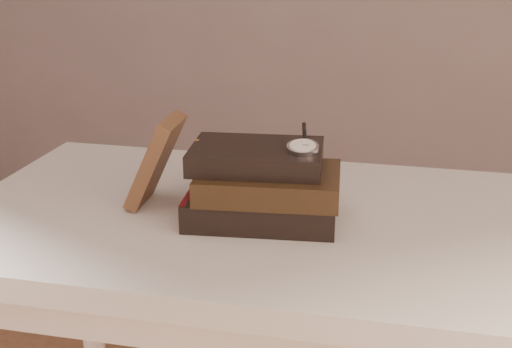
# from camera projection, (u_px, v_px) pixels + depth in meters

# --- Properties ---
(table) EXTENTS (1.00, 0.60, 0.75)m
(table) POSITION_uv_depth(u_px,v_px,m) (257.00, 263.00, 1.19)
(table) COLOR beige
(table) RESTS_ON ground
(book_stack) EXTENTS (0.26, 0.19, 0.12)m
(book_stack) POSITION_uv_depth(u_px,v_px,m) (263.00, 186.00, 1.12)
(book_stack) COLOR black
(book_stack) RESTS_ON table
(journal) EXTENTS (0.09, 0.10, 0.15)m
(journal) POSITION_uv_depth(u_px,v_px,m) (156.00, 161.00, 1.17)
(journal) COLOR #422819
(journal) RESTS_ON table
(pocket_watch) EXTENTS (0.05, 0.15, 0.02)m
(pocket_watch) POSITION_uv_depth(u_px,v_px,m) (303.00, 146.00, 1.08)
(pocket_watch) COLOR silver
(pocket_watch) RESTS_ON book_stack
(eyeglasses) EXTENTS (0.11, 0.12, 0.05)m
(eyeglasses) POSITION_uv_depth(u_px,v_px,m) (219.00, 161.00, 1.20)
(eyeglasses) COLOR silver
(eyeglasses) RESTS_ON book_stack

